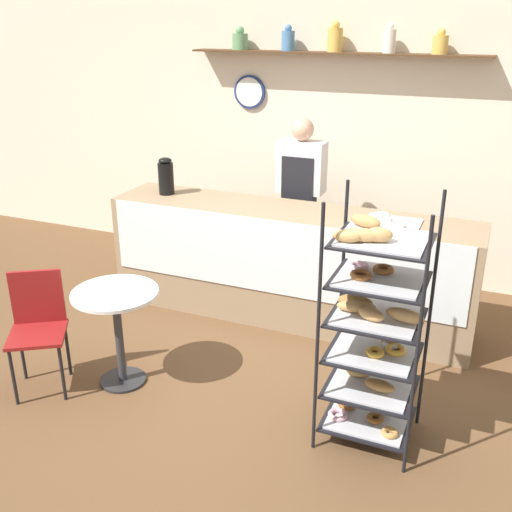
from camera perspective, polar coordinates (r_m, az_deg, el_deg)
ground_plane at (r=4.55m, az=-1.96°, el=-11.68°), size 14.00×14.00×0.00m
back_wall at (r=6.15m, az=7.36°, el=10.97°), size 10.00×0.30×2.70m
display_counter at (r=5.23m, az=3.09°, el=-0.79°), size 3.18×0.63×1.00m
pastry_rack at (r=3.68m, az=11.07°, el=-6.79°), size 0.59×0.52×1.60m
person_worker at (r=5.64m, az=4.26°, el=5.36°), size 0.43×0.23×1.67m
cafe_table at (r=4.37m, az=-13.10°, el=-5.56°), size 0.61×0.61×0.73m
cafe_chair at (r=4.53m, az=-20.07°, el=-5.67°), size 0.53×0.53×0.86m
coffee_carafe at (r=5.54m, az=-8.57°, el=7.51°), size 0.14×0.14×0.34m
donut_tray_counter at (r=4.81m, az=12.44°, el=3.22°), size 0.43×0.36×0.05m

